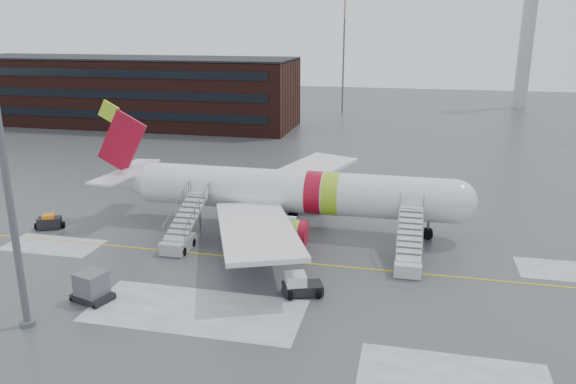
% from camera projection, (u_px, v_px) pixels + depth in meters
% --- Properties ---
extents(ground, '(260.00, 260.00, 0.00)m').
position_uv_depth(ground, '(314.00, 259.00, 44.51)').
color(ground, '#494C4F').
rests_on(ground, ground).
extents(airliner, '(35.03, 32.97, 11.18)m').
position_uv_depth(airliner, '(283.00, 191.00, 50.60)').
color(airliner, white).
rests_on(airliner, ground).
extents(airstair_fwd, '(2.05, 7.70, 3.48)m').
position_uv_depth(airstair_fwd, '(409.00, 254.00, 42.74)').
color(airstair_fwd, silver).
rests_on(airstair_fwd, ground).
extents(airstair_aft, '(2.05, 7.70, 3.48)m').
position_uv_depth(airstair_aft, '(181.00, 235.00, 46.67)').
color(airstair_aft, '#A4A6AB').
rests_on(airstair_aft, ground).
extents(pushback_tug, '(3.06, 2.71, 1.55)m').
position_uv_depth(pushback_tug, '(300.00, 285.00, 38.46)').
color(pushback_tug, black).
rests_on(pushback_tug, ground).
extents(uld_container, '(2.89, 2.44, 2.02)m').
position_uv_depth(uld_container, '(92.00, 287.00, 37.57)').
color(uld_container, black).
rests_on(uld_container, ground).
extents(baggage_tractor, '(2.73, 1.87, 1.34)m').
position_uv_depth(baggage_tractor, '(50.00, 223.00, 51.04)').
color(baggage_tractor, black).
rests_on(baggage_tractor, ground).
extents(terminal_building, '(62.00, 16.11, 12.30)m').
position_uv_depth(terminal_building, '(128.00, 91.00, 103.67)').
color(terminal_building, '#3F1E16').
rests_on(terminal_building, ground).
extents(control_tower, '(6.40, 6.40, 30.00)m').
position_uv_depth(control_tower, '(529.00, 21.00, 121.60)').
color(control_tower, '#B2B5BA').
rests_on(control_tower, ground).
extents(light_mast_far_n, '(1.20, 1.20, 24.25)m').
position_uv_depth(light_mast_far_n, '(344.00, 45.00, 115.17)').
color(light_mast_far_n, '#595B60').
rests_on(light_mast_far_n, ground).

